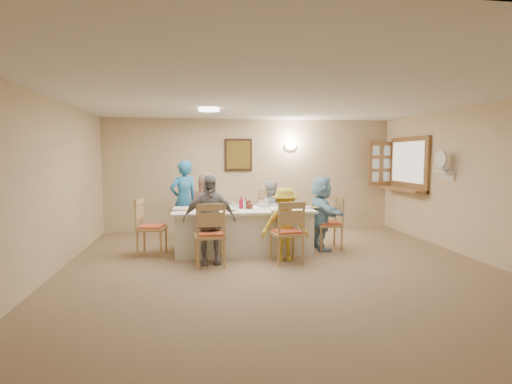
{
  "coord_description": "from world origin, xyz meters",
  "views": [
    {
      "loc": [
        -1.21,
        -5.48,
        1.69
      ],
      "look_at": [
        -0.2,
        1.4,
        1.05
      ],
      "focal_mm": 28.0,
      "sensor_mm": 36.0,
      "label": 1
    }
  ],
  "objects": [
    {
      "name": "ground",
      "position": [
        0.0,
        0.0,
        0.0
      ],
      "size": [
        7.0,
        7.0,
        0.0
      ],
      "primitive_type": "plane",
      "color": "olive"
    },
    {
      "name": "room_walls",
      "position": [
        0.0,
        0.0,
        1.51
      ],
      "size": [
        7.0,
        7.0,
        7.0
      ],
      "color": "beige",
      "rests_on": "ground"
    },
    {
      "name": "wall_picture",
      "position": [
        -0.3,
        3.46,
        1.7
      ],
      "size": [
        0.62,
        0.05,
        0.72
      ],
      "color": "#3F2816",
      "rests_on": "room_walls"
    },
    {
      "name": "wall_sconce",
      "position": [
        0.9,
        3.44,
        1.9
      ],
      "size": [
        0.26,
        0.09,
        0.18
      ],
      "primitive_type": "ellipsoid",
      "color": "white",
      "rests_on": "room_walls"
    },
    {
      "name": "ceiling_light",
      "position": [
        -1.0,
        1.5,
        2.47
      ],
      "size": [
        0.36,
        0.36,
        0.05
      ],
      "primitive_type": "cylinder",
      "color": "white",
      "rests_on": "room_walls"
    },
    {
      "name": "serving_hatch",
      "position": [
        3.21,
        2.4,
        1.5
      ],
      "size": [
        0.06,
        1.5,
        1.15
      ],
      "primitive_type": "cube",
      "color": "brown",
      "rests_on": "room_walls"
    },
    {
      "name": "hatch_sill",
      "position": [
        3.09,
        2.4,
        0.97
      ],
      "size": [
        0.3,
        1.5,
        0.05
      ],
      "primitive_type": "cube",
      "color": "brown",
      "rests_on": "room_walls"
    },
    {
      "name": "shutter_door",
      "position": [
        2.95,
        3.16,
        1.5
      ],
      "size": [
        0.55,
        0.04,
        1.0
      ],
      "primitive_type": "cube",
      "color": "brown",
      "rests_on": "room_walls"
    },
    {
      "name": "fan_shelf",
      "position": [
        3.13,
        1.05,
        1.4
      ],
      "size": [
        0.22,
        0.36,
        0.03
      ],
      "primitive_type": "cube",
      "color": "white",
      "rests_on": "room_walls"
    },
    {
      "name": "desk_fan",
      "position": [
        3.1,
        1.05,
        1.55
      ],
      "size": [
        0.3,
        0.3,
        0.28
      ],
      "primitive_type": null,
      "color": "#A5A5A8",
      "rests_on": "fan_shelf"
    },
    {
      "name": "dining_table",
      "position": [
        -0.44,
        1.37,
        0.38
      ],
      "size": [
        2.41,
        1.02,
        0.76
      ],
      "primitive_type": "cube",
      "color": "silver",
      "rests_on": "ground"
    },
    {
      "name": "chair_back_left",
      "position": [
        -1.04,
        2.17,
        0.5
      ],
      "size": [
        0.53,
        0.53,
        1.0
      ],
      "primitive_type": null,
      "rotation": [
        0.0,
        0.0,
        0.11
      ],
      "color": "tan",
      "rests_on": "ground"
    },
    {
      "name": "chair_back_right",
      "position": [
        0.16,
        2.17,
        0.51
      ],
      "size": [
        0.57,
        0.57,
        1.01
      ],
      "primitive_type": null,
      "rotation": [
        0.0,
        0.0,
        -0.18
      ],
      "color": "tan",
      "rests_on": "ground"
    },
    {
      "name": "chair_front_left",
      "position": [
        -1.04,
        0.57,
        0.5
      ],
      "size": [
        0.5,
        0.5,
        0.99
      ],
      "primitive_type": null,
      "rotation": [
        0.0,
        0.0,
        3.2
      ],
      "color": "tan",
      "rests_on": "ground"
    },
    {
      "name": "chair_front_right",
      "position": [
        0.16,
        0.57,
        0.5
      ],
      "size": [
        0.54,
        0.54,
        1.0
      ],
      "primitive_type": null,
      "rotation": [
        0.0,
        0.0,
        3.29
      ],
      "color": "tan",
      "rests_on": "ground"
    },
    {
      "name": "chair_left_end",
      "position": [
        -1.99,
        1.37,
        0.49
      ],
      "size": [
        0.53,
        0.53,
        0.97
      ],
      "primitive_type": null,
      "rotation": [
        0.0,
        0.0,
        1.42
      ],
      "color": "tan",
      "rests_on": "ground"
    },
    {
      "name": "chair_right_end",
      "position": [
        1.11,
        1.37,
        0.47
      ],
      "size": [
        0.45,
        0.45,
        0.95
      ],
      "primitive_type": null,
      "rotation": [
        0.0,
        0.0,
        -1.57
      ],
      "color": "tan",
      "rests_on": "ground"
    },
    {
      "name": "diner_back_left",
      "position": [
        -1.04,
        2.05,
        0.69
      ],
      "size": [
        0.73,
        0.52,
        1.38
      ],
      "primitive_type": "imported",
      "rotation": [
        0.0,
        0.0,
        3.2
      ],
      "color": "brown",
      "rests_on": "ground"
    },
    {
      "name": "diner_back_right",
      "position": [
        0.16,
        2.05,
        0.6
      ],
      "size": [
        0.67,
        0.57,
        1.2
      ],
      "primitive_type": "imported",
      "rotation": [
        0.0,
        0.0,
        3.04
      ],
      "color": "#B2B0BB",
      "rests_on": "ground"
    },
    {
      "name": "diner_front_left",
      "position": [
        -1.04,
        0.69,
        0.7
      ],
      "size": [
        0.88,
        0.49,
        1.4
      ],
      "primitive_type": "imported",
      "rotation": [
        0.0,
        0.0,
        0.09
      ],
      "color": "gray",
      "rests_on": "ground"
    },
    {
      "name": "diner_front_right",
      "position": [
        0.16,
        0.69,
        0.59
      ],
      "size": [
        0.85,
        0.59,
        1.18
      ],
      "primitive_type": "imported",
      "rotation": [
        0.0,
        0.0,
        -0.1
      ],
      "color": "gold",
      "rests_on": "ground"
    },
    {
      "name": "diner_right_end",
      "position": [
        0.98,
        1.37,
        0.66
      ],
      "size": [
        1.25,
        0.46,
        1.32
      ],
      "primitive_type": "imported",
      "rotation": [
        0.0,
        0.0,
        1.6
      ],
      "color": "#8EC2DF",
      "rests_on": "ground"
    },
    {
      "name": "caregiver",
      "position": [
        -1.49,
        2.52,
        0.79
      ],
      "size": [
        0.89,
        0.86,
        1.59
      ],
      "primitive_type": "imported",
      "rotation": [
        0.0,
        0.0,
        3.63
      ],
      "color": "#2976B4",
      "rests_on": "ground"
    },
    {
      "name": "placemat_fl",
      "position": [
        -1.04,
        0.95,
        0.76
      ],
      "size": [
        0.33,
        0.24,
        0.01
      ],
      "primitive_type": "cube",
      "color": "#472B19",
      "rests_on": "dining_table"
    },
    {
      "name": "plate_fl",
      "position": [
        -1.04,
        0.95,
        0.77
      ],
      "size": [
        0.25,
        0.25,
        0.02
      ],
      "primitive_type": "cylinder",
      "color": "white",
      "rests_on": "dining_table"
    },
    {
      "name": "napkin_fl",
      "position": [
        -0.86,
        0.9,
        0.77
      ],
      "size": [
        0.14,
        0.14,
        0.01
      ],
      "primitive_type": "cube",
      "color": "yellow",
      "rests_on": "dining_table"
    },
    {
      "name": "placemat_fr",
      "position": [
        0.16,
        0.95,
        0.76
      ],
      "size": [
        0.34,
        0.26,
        0.01
      ],
      "primitive_type": "cube",
      "color": "#472B19",
      "rests_on": "dining_table"
    },
    {
      "name": "plate_fr",
      "position": [
        0.16,
        0.95,
        0.77
      ],
      "size": [
        0.25,
        0.25,
        0.02
      ],
      "primitive_type": "cylinder",
      "color": "white",
      "rests_on": "dining_table"
    },
    {
      "name": "napkin_fr",
      "position": [
        0.34,
        0.9,
        0.77
      ],
      "size": [
        0.15,
        0.15,
        0.01
      ],
      "primitive_type": "cube",
      "color": "yellow",
      "rests_on": "dining_table"
    },
    {
      "name": "placemat_bl",
      "position": [
        -1.04,
        1.79,
        0.76
      ],
      "size": [
        0.34,
        0.25,
        0.01
      ],
      "primitive_type": "cube",
      "color": "#472B19",
      "rests_on": "dining_table"
    },
    {
      "name": "plate_bl",
      "position": [
        -1.04,
        1.79,
        0.77
      ],
      "size": [
        0.25,
        0.25,
        0.02
      ],
      "primitive_type": "cylinder",
      "color": "white",
      "rests_on": "dining_table"
    },
    {
      "name": "napkin_bl",
      "position": [
        -0.86,
        1.74,
        0.77
      ],
      "size": [
        0.14,
        0.14,
        0.01
      ],
      "primitive_type": "cube",
      "color": "yellow",
      "rests_on": "dining_table"
    },
    {
      "name": "placemat_br",
      "position": [
        0.16,
        1.79,
        0.76
      ],
      "size": [
        0.36,
        0.27,
        0.01
      ],
      "primitive_type": "cube",
      "color": "#472B19",
      "rests_on": "dining_table"
    },
    {
      "name": "plate_br",
      "position": [
        0.16,
        1.79,
        0.77
      ],
      "size": [
        0.25,
        0.25,
        0.02
      ],
      "primitive_type": "cylinder",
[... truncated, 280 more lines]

